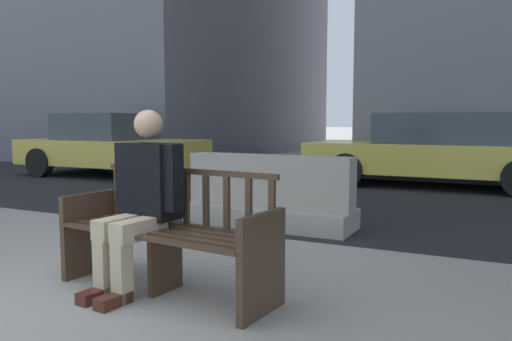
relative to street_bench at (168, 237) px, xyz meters
name	(u,v)px	position (x,y,z in m)	size (l,w,h in m)	color
street_asphalt	(349,177)	(-0.80, 7.85, -0.39)	(120.00, 12.00, 0.01)	black
street_bench	(168,237)	(0.00, 0.00, 0.00)	(1.74, 0.71, 0.88)	#473323
seated_person	(142,196)	(-0.19, -0.03, 0.29)	(0.59, 0.75, 1.31)	black
jersey_barrier_centre	(269,197)	(-0.27, 2.38, -0.06)	(2.01, 0.70, 0.84)	#9E998E
car_taxi_near	(110,146)	(-5.75, 5.78, 0.28)	(4.18, 2.00, 1.40)	#DBC64C
car_sedan_far	(438,150)	(1.12, 7.02, 0.30)	(4.70, 2.02, 1.38)	#DBC64C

